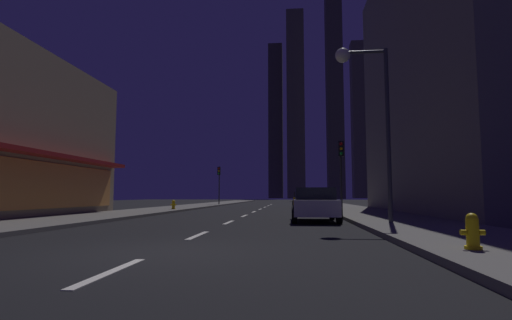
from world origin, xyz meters
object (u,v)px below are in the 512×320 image
at_px(car_parked_near, 315,204).
at_px(street_lamp_right, 364,90).
at_px(fire_hydrant_yellow_near, 473,232).
at_px(car_parked_far, 303,200).
at_px(traffic_light_far_left, 219,177).
at_px(fire_hydrant_far_left, 173,205).
at_px(traffic_light_near_right, 341,160).

height_order(car_parked_near, street_lamp_right, street_lamp_right).
bearing_deg(car_parked_near, fire_hydrant_yellow_near, -76.44).
relative_size(car_parked_far, fire_hydrant_yellow_near, 6.48).
xyz_separation_m(car_parked_near, traffic_light_far_left, (-9.10, 25.18, 2.45)).
bearing_deg(fire_hydrant_far_left, street_lamp_right, -48.26).
bearing_deg(traffic_light_far_left, car_parked_far, -34.12).
bearing_deg(traffic_light_near_right, fire_hydrant_yellow_near, -88.51).
xyz_separation_m(fire_hydrant_yellow_near, street_lamp_right, (-0.52, 7.06, 4.61)).
bearing_deg(fire_hydrant_far_left, car_parked_near, -46.94).
xyz_separation_m(car_parked_near, traffic_light_near_right, (1.90, 5.85, 2.45)).
distance_m(car_parked_near, traffic_light_far_left, 26.88).
relative_size(traffic_light_near_right, traffic_light_far_left, 1.00).
height_order(fire_hydrant_far_left, street_lamp_right, street_lamp_right).
bearing_deg(car_parked_far, car_parked_near, -90.00).
height_order(car_parked_near, car_parked_far, same).
bearing_deg(car_parked_far, traffic_light_far_left, 145.88).
distance_m(fire_hydrant_yellow_near, traffic_light_near_right, 15.64).
bearing_deg(fire_hydrant_far_left, traffic_light_near_right, -20.72).
distance_m(car_parked_near, street_lamp_right, 5.29).
bearing_deg(traffic_light_near_right, traffic_light_far_left, 119.65).
bearing_deg(traffic_light_far_left, fire_hydrant_yellow_near, -71.82).
bearing_deg(car_parked_near, fire_hydrant_far_left, 133.06).
relative_size(car_parked_near, fire_hydrant_far_left, 6.48).
distance_m(fire_hydrant_far_left, traffic_light_near_right, 12.49).
bearing_deg(traffic_light_far_left, street_lamp_right, -68.52).
height_order(car_parked_near, traffic_light_far_left, traffic_light_far_left).
height_order(fire_hydrant_yellow_near, traffic_light_far_left, traffic_light_far_left).
xyz_separation_m(traffic_light_near_right, street_lamp_right, (-0.12, -8.33, 1.87)).
relative_size(car_parked_far, traffic_light_far_left, 1.01).
bearing_deg(street_lamp_right, traffic_light_near_right, 89.17).
height_order(fire_hydrant_yellow_near, street_lamp_right, street_lamp_right).
bearing_deg(traffic_light_near_right, car_parked_far, 98.22).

